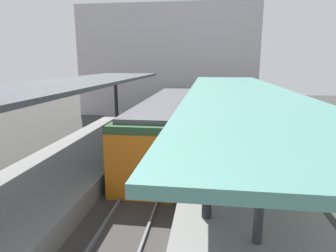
# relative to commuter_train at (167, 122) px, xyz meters

# --- Properties ---
(ground_plane) EXTENTS (80.00, 80.00, 0.00)m
(ground_plane) POSITION_rel_commuter_train_xyz_m (0.00, -6.02, -1.73)
(ground_plane) COLOR #383835
(platform_left) EXTENTS (4.40, 28.00, 1.00)m
(platform_left) POSITION_rel_commuter_train_xyz_m (-3.80, -6.02, -1.23)
(platform_left) COLOR gray
(platform_left) RESTS_ON ground_plane
(platform_right) EXTENTS (4.40, 28.00, 1.00)m
(platform_right) POSITION_rel_commuter_train_xyz_m (3.80, -6.02, -1.23)
(platform_right) COLOR gray
(platform_right) RESTS_ON ground_plane
(track_ballast) EXTENTS (3.20, 28.00, 0.20)m
(track_ballast) POSITION_rel_commuter_train_xyz_m (0.00, -6.02, -1.63)
(track_ballast) COLOR #423F3D
(track_ballast) RESTS_ON ground_plane
(rail_near_side) EXTENTS (0.08, 28.00, 0.14)m
(rail_near_side) POSITION_rel_commuter_train_xyz_m (-0.72, -6.02, -1.46)
(rail_near_side) COLOR slate
(rail_near_side) RESTS_ON track_ballast
(rail_far_side) EXTENTS (0.08, 28.00, 0.14)m
(rail_far_side) POSITION_rel_commuter_train_xyz_m (0.72, -6.02, -1.46)
(rail_far_side) COLOR slate
(rail_far_side) RESTS_ON track_ballast
(commuter_train) EXTENTS (2.78, 15.37, 3.10)m
(commuter_train) POSITION_rel_commuter_train_xyz_m (0.00, 0.00, 0.00)
(commuter_train) COLOR #2D5633
(commuter_train) RESTS_ON track_ballast
(canopy_left) EXTENTS (4.18, 21.00, 3.55)m
(canopy_left) POSITION_rel_commuter_train_xyz_m (-3.80, -4.62, 2.69)
(canopy_left) COLOR #333335
(canopy_left) RESTS_ON platform_left
(canopy_right) EXTENTS (4.18, 21.00, 3.27)m
(canopy_right) POSITION_rel_commuter_train_xyz_m (3.80, -4.62, 2.43)
(canopy_right) COLOR #333335
(canopy_right) RESTS_ON platform_right
(platform_bench) EXTENTS (1.40, 0.41, 0.86)m
(platform_bench) POSITION_rel_commuter_train_xyz_m (2.73, -4.91, -0.26)
(platform_bench) COLOR black
(platform_bench) RESTS_ON platform_right
(platform_sign) EXTENTS (0.90, 0.08, 2.21)m
(platform_sign) POSITION_rel_commuter_train_xyz_m (4.94, -4.06, 0.90)
(platform_sign) COLOR #262628
(platform_sign) RESTS_ON platform_right
(litter_bin) EXTENTS (0.44, 0.44, 0.80)m
(litter_bin) POSITION_rel_commuter_train_xyz_m (4.25, -5.60, -0.33)
(litter_bin) COLOR #2D2D30
(litter_bin) RESTS_ON platform_right
(passenger_near_bench) EXTENTS (0.36, 0.36, 1.72)m
(passenger_near_bench) POSITION_rel_commuter_train_xyz_m (2.54, -9.87, 0.16)
(passenger_near_bench) COLOR #232328
(passenger_near_bench) RESTS_ON platform_right
(passenger_mid_platform) EXTENTS (0.36, 0.36, 1.76)m
(passenger_mid_platform) POSITION_rel_commuter_train_xyz_m (3.05, -2.71, 0.19)
(passenger_mid_platform) COLOR #386B3D
(passenger_mid_platform) RESTS_ON platform_right
(station_building_backdrop) EXTENTS (18.00, 6.00, 11.00)m
(station_building_backdrop) POSITION_rel_commuter_train_xyz_m (-1.73, 13.98, 3.77)
(station_building_backdrop) COLOR #B7B2B7
(station_building_backdrop) RESTS_ON ground_plane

